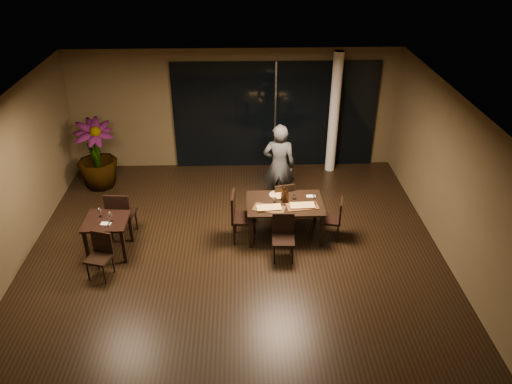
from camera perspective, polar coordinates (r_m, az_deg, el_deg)
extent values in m
plane|color=black|center=(9.61, -2.41, -7.64)|extent=(8.00, 8.00, 0.00)
cube|color=brown|center=(12.45, -2.47, 9.46)|extent=(8.00, 0.10, 3.00)
cube|color=brown|center=(5.64, -2.96, -20.82)|extent=(8.00, 0.10, 3.00)
cube|color=brown|center=(9.73, -27.20, -0.25)|extent=(0.10, 8.00, 3.00)
cube|color=brown|center=(9.60, 22.33, 0.51)|extent=(0.10, 8.00, 3.00)
cube|color=silver|center=(8.13, -2.87, 9.47)|extent=(8.00, 8.00, 0.04)
cube|color=black|center=(12.45, 2.20, 8.72)|extent=(5.00, 0.06, 2.70)
cylinder|color=white|center=(12.29, 8.92, 8.83)|extent=(0.24, 0.24, 3.00)
cube|color=black|center=(9.89, 3.32, -1.33)|extent=(1.50, 1.00, 0.04)
cube|color=black|center=(9.69, -0.61, -4.64)|extent=(0.06, 0.06, 0.71)
cube|color=black|center=(9.81, 7.50, -4.46)|extent=(0.06, 0.06, 0.71)
cube|color=black|center=(10.43, -0.72, -1.89)|extent=(0.06, 0.06, 0.71)
cube|color=black|center=(10.54, 6.81, -1.75)|extent=(0.06, 0.06, 0.71)
cube|color=black|center=(9.77, -16.73, -3.13)|extent=(0.80, 0.80, 0.04)
cube|color=black|center=(9.80, -18.78, -6.05)|extent=(0.06, 0.06, 0.71)
cube|color=black|center=(9.63, -14.89, -6.10)|extent=(0.06, 0.06, 0.71)
cube|color=black|center=(10.34, -17.84, -3.85)|extent=(0.06, 0.06, 0.71)
cube|color=black|center=(10.17, -14.15, -3.85)|extent=(0.06, 0.06, 0.71)
cube|color=black|center=(10.57, 2.93, -1.00)|extent=(0.50, 0.50, 0.05)
cylinder|color=black|center=(10.86, 3.52, -1.41)|extent=(0.03, 0.03, 0.43)
cylinder|color=black|center=(10.78, 1.77, -1.64)|extent=(0.03, 0.03, 0.43)
cylinder|color=black|center=(10.58, 4.06, -2.35)|extent=(0.03, 0.03, 0.43)
cylinder|color=black|center=(10.50, 2.27, -2.59)|extent=(0.03, 0.03, 0.43)
cube|color=black|center=(10.29, 3.27, -0.39)|extent=(0.42, 0.13, 0.48)
cube|color=black|center=(9.38, 3.14, -5.52)|extent=(0.43, 0.43, 0.05)
cylinder|color=black|center=(9.36, 2.10, -7.19)|extent=(0.03, 0.03, 0.42)
cylinder|color=black|center=(9.38, 4.19, -7.17)|extent=(0.03, 0.03, 0.42)
cylinder|color=black|center=(9.63, 2.04, -5.97)|extent=(0.03, 0.03, 0.42)
cylinder|color=black|center=(9.65, 4.07, -5.96)|extent=(0.03, 0.03, 0.42)
cube|color=black|center=(9.40, 3.12, -3.69)|extent=(0.42, 0.05, 0.47)
cube|color=black|center=(9.86, -1.33, -3.03)|extent=(0.52, 0.52, 0.05)
cylinder|color=black|center=(9.82, -0.23, -4.89)|extent=(0.04, 0.04, 0.49)
cylinder|color=black|center=(10.15, -0.12, -3.61)|extent=(0.04, 0.04, 0.49)
cylinder|color=black|center=(9.85, -2.54, -4.83)|extent=(0.04, 0.04, 0.49)
cylinder|color=black|center=(10.17, -2.35, -3.56)|extent=(0.04, 0.04, 0.49)
cube|color=black|center=(9.73, -2.64, -1.64)|extent=(0.08, 0.49, 0.55)
cube|color=black|center=(10.08, 8.50, -3.11)|extent=(0.48, 0.48, 0.05)
cylinder|color=black|center=(10.33, 7.55, -3.49)|extent=(0.03, 0.03, 0.41)
cylinder|color=black|center=(10.06, 7.42, -4.52)|extent=(0.03, 0.03, 0.41)
cylinder|color=black|center=(10.33, 9.39, -3.67)|extent=(0.03, 0.03, 0.41)
cylinder|color=black|center=(10.06, 9.30, -4.70)|extent=(0.03, 0.03, 0.41)
cube|color=black|center=(9.96, 9.65, -2.10)|extent=(0.12, 0.40, 0.46)
cube|color=black|center=(10.34, -15.03, -2.43)|extent=(0.53, 0.53, 0.06)
cylinder|color=black|center=(10.57, -13.53, -3.03)|extent=(0.04, 0.04, 0.50)
cylinder|color=black|center=(10.69, -15.57, -2.94)|extent=(0.04, 0.04, 0.50)
cylinder|color=black|center=(10.26, -14.09, -4.24)|extent=(0.04, 0.04, 0.50)
cylinder|color=black|center=(10.38, -16.20, -4.13)|extent=(0.04, 0.04, 0.50)
cube|color=black|center=(10.02, -15.58, -1.77)|extent=(0.49, 0.09, 0.55)
cube|color=black|center=(9.38, -17.51, -7.24)|extent=(0.49, 0.49, 0.04)
cylinder|color=black|center=(9.48, -18.66, -8.58)|extent=(0.03, 0.03, 0.40)
cylinder|color=black|center=(9.32, -16.96, -8.99)|extent=(0.03, 0.03, 0.40)
cylinder|color=black|center=(9.68, -17.68, -7.46)|extent=(0.03, 0.03, 0.40)
cylinder|color=black|center=(9.53, -16.00, -7.83)|extent=(0.03, 0.03, 0.40)
cube|color=black|center=(9.37, -17.17, -5.51)|extent=(0.39, 0.15, 0.45)
imported|color=#2D3133|center=(10.83, 2.65, 3.01)|extent=(0.70, 0.51, 1.92)
imported|color=#174517|center=(12.20, -17.82, 4.08)|extent=(1.20, 1.20, 1.65)
cube|color=#422A15|center=(9.67, 1.50, -1.89)|extent=(0.67, 0.47, 0.01)
cube|color=#492917|center=(9.78, 5.32, -1.63)|extent=(0.65, 0.38, 0.01)
cylinder|color=#A62112|center=(10.12, 2.49, -0.34)|extent=(0.33, 0.33, 0.01)
cylinder|color=white|center=(9.88, 2.15, -0.91)|extent=(0.07, 0.07, 0.09)
cylinder|color=white|center=(10.00, 4.39, -0.58)|extent=(0.07, 0.07, 0.09)
cube|color=white|center=(9.88, 6.34, -1.34)|extent=(0.19, 0.11, 0.01)
cube|color=white|center=(10.13, 6.29, -0.49)|extent=(0.18, 0.10, 0.01)
cube|color=silver|center=(9.63, -16.80, -3.49)|extent=(0.19, 0.13, 0.01)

